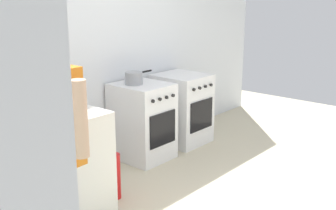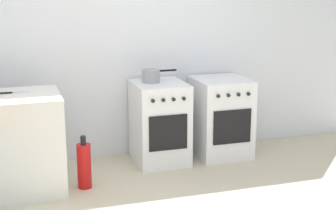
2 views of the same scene
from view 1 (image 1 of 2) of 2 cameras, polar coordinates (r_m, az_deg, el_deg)
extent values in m
cube|color=silver|center=(4.53, -10.23, 8.35)|extent=(6.00, 0.10, 2.60)
cube|color=silver|center=(3.41, -19.26, -9.40)|extent=(1.30, 0.70, 0.90)
cube|color=white|center=(4.67, -3.52, -2.21)|extent=(0.53, 0.60, 0.85)
cube|color=black|center=(4.48, -0.71, -3.28)|extent=(0.40, 0.01, 0.36)
cylinder|color=black|center=(4.40, -3.57, 2.37)|extent=(0.17, 0.17, 0.01)
cylinder|color=black|center=(4.57, -1.49, 2.87)|extent=(0.17, 0.17, 0.01)
cylinder|color=black|center=(4.57, -5.73, 2.80)|extent=(0.17, 0.17, 0.01)
cylinder|color=black|center=(4.73, -3.64, 3.27)|extent=(0.17, 0.17, 0.01)
cylinder|color=black|center=(4.27, -2.04, 0.52)|extent=(0.04, 0.02, 0.04)
cylinder|color=black|center=(4.34, -1.09, 0.79)|extent=(0.04, 0.02, 0.04)
cylinder|color=black|center=(4.42, -0.18, 1.04)|extent=(0.04, 0.02, 0.04)
cylinder|color=black|center=(4.50, 0.70, 1.29)|extent=(0.04, 0.02, 0.04)
cube|color=white|center=(5.17, 1.84, -0.48)|extent=(0.56, 0.60, 0.85)
cube|color=black|center=(5.00, 4.57, -1.37)|extent=(0.42, 0.01, 0.36)
cylinder|color=black|center=(4.91, 2.05, 3.71)|extent=(0.18, 0.18, 0.01)
cylinder|color=black|center=(5.10, 3.82, 4.13)|extent=(0.18, 0.18, 0.01)
cylinder|color=black|center=(5.06, -0.08, 4.07)|extent=(0.18, 0.18, 0.01)
cylinder|color=black|center=(5.25, 1.72, 4.46)|extent=(0.18, 0.18, 0.01)
cylinder|color=black|center=(4.78, 3.54, 2.09)|extent=(0.04, 0.02, 0.04)
cylinder|color=black|center=(4.87, 4.34, 2.31)|extent=(0.04, 0.02, 0.04)
cylinder|color=black|center=(4.96, 5.11, 2.52)|extent=(0.04, 0.02, 0.04)
cylinder|color=black|center=(5.04, 5.86, 2.73)|extent=(0.04, 0.02, 0.04)
cylinder|color=gray|center=(4.53, -4.66, 3.63)|extent=(0.19, 0.19, 0.14)
cylinder|color=black|center=(4.65, -3.06, 4.55)|extent=(0.18, 0.02, 0.02)
cube|color=black|center=(3.03, -21.50, -3.42)|extent=(0.11, 0.08, 0.01)
cube|color=silver|center=(3.48, -16.13, -0.69)|extent=(0.14, 0.04, 0.01)
cube|color=black|center=(3.41, -17.87, -1.07)|extent=(0.11, 0.03, 0.01)
cube|color=orange|center=(2.54, -15.34, -1.34)|extent=(0.21, 0.35, 0.58)
cylinder|color=tan|center=(2.35, -11.87, -1.87)|extent=(0.09, 0.09, 0.44)
cylinder|color=tan|center=(2.73, -18.40, 0.01)|extent=(0.09, 0.09, 0.44)
sphere|color=tan|center=(2.46, -16.05, 8.40)|extent=(0.22, 0.22, 0.22)
sphere|color=brown|center=(2.46, -16.08, 8.86)|extent=(0.21, 0.21, 0.21)
cylinder|color=red|center=(3.86, -7.41, -9.55)|extent=(0.13, 0.13, 0.42)
cylinder|color=black|center=(3.77, -7.53, -6.09)|extent=(0.05, 0.05, 0.08)
camera|label=2|loc=(2.51, 88.58, 2.38)|focal=55.00mm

